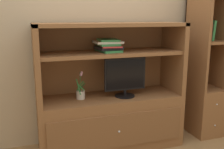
{
  "coord_description": "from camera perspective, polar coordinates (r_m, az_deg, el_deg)",
  "views": [
    {
      "loc": [
        -0.83,
        -2.18,
        1.44
      ],
      "look_at": [
        0.0,
        0.35,
        0.84
      ],
      "focal_mm": 41.66,
      "sensor_mm": 36.0,
      "label": 1
    }
  ],
  "objects": [
    {
      "name": "tv_monitor",
      "position": [
        2.77,
        2.89,
        -0.53
      ],
      "size": [
        0.46,
        0.22,
        0.42
      ],
      "color": "black",
      "rests_on": "media_console"
    },
    {
      "name": "potted_plant",
      "position": [
        2.74,
        -6.89,
        -4.06
      ],
      "size": [
        0.09,
        0.13,
        0.29
      ],
      "color": "beige",
      "rests_on": "media_console"
    },
    {
      "name": "media_console",
      "position": [
        2.89,
        -0.35,
        -7.32
      ],
      "size": [
        1.56,
        0.55,
        1.37
      ],
      "color": "brown",
      "rests_on": "ground_plane"
    },
    {
      "name": "bookshelf_tall",
      "position": [
        3.41,
        19.61,
        -1.96
      ],
      "size": [
        0.36,
        0.48,
        1.83
      ],
      "color": "brown",
      "rests_on": "ground_plane"
    },
    {
      "name": "upright_book_row",
      "position": [
        3.27,
        19.85,
        8.97
      ],
      "size": [
        0.16,
        0.18,
        0.23
      ],
      "color": "black",
      "rests_on": "bookshelf_tall"
    },
    {
      "name": "magazine_stack",
      "position": [
        2.72,
        -0.83,
        6.43
      ],
      "size": [
        0.28,
        0.32,
        0.13
      ],
      "color": "#338C4C",
      "rests_on": "media_console"
    },
    {
      "name": "painted_rear_wall",
      "position": [
        3.04,
        -2.41,
        11.94
      ],
      "size": [
        6.0,
        0.1,
        2.8
      ],
      "primitive_type": "cube",
      "color": "tan",
      "rests_on": "ground_plane"
    }
  ]
}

